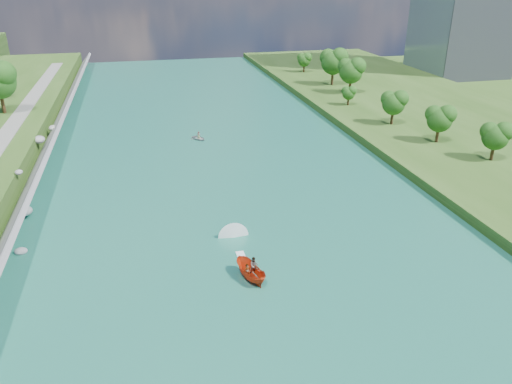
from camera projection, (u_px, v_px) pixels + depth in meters
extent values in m
plane|color=#2D5119|center=(270.00, 296.00, 47.79)|extent=(260.00, 260.00, 0.00)
cube|color=#19604E|center=(231.00, 207.00, 65.53)|extent=(55.00, 240.00, 0.10)
cube|color=slate|center=(17.00, 216.00, 59.32)|extent=(3.54, 236.00, 4.05)
ellipsoid|color=gray|center=(21.00, 251.00, 54.81)|extent=(1.42, 1.20, 0.80)
ellipsoid|color=gray|center=(25.00, 211.00, 62.32)|extent=(1.70, 1.76, 1.17)
ellipsoid|color=gray|center=(19.00, 172.00, 67.10)|extent=(1.03, 1.14, 0.66)
ellipsoid|color=gray|center=(42.00, 163.00, 75.15)|extent=(0.93, 0.98, 0.69)
ellipsoid|color=gray|center=(39.00, 140.00, 82.39)|extent=(1.90, 2.15, 1.20)
ellipsoid|color=gray|center=(53.00, 128.00, 91.81)|extent=(1.40, 1.63, 1.01)
ellipsoid|color=#1D4512|center=(495.00, 138.00, 76.23)|extent=(4.32, 4.32, 7.19)
ellipsoid|color=#1D4512|center=(439.00, 120.00, 84.25)|extent=(4.57, 4.57, 7.62)
ellipsoid|color=#1D4512|center=(394.00, 104.00, 94.13)|extent=(4.61, 4.61, 7.69)
ellipsoid|color=#1D4512|center=(349.00, 94.00, 108.12)|extent=(2.95, 2.95, 4.91)
ellipsoid|color=#1D4512|center=(351.00, 73.00, 117.49)|extent=(5.92, 5.92, 9.87)
ellipsoid|color=#1D4512|center=(333.00, 63.00, 126.02)|extent=(6.51, 6.51, 10.85)
ellipsoid|color=#1D4512|center=(304.00, 61.00, 142.80)|extent=(3.91, 3.91, 6.52)
imported|color=red|center=(250.00, 271.00, 49.93)|extent=(3.08, 4.95, 1.79)
imported|color=#66605B|center=(247.00, 272.00, 49.37)|extent=(0.62, 0.41, 1.68)
imported|color=#66605B|center=(254.00, 265.00, 50.33)|extent=(0.89, 0.70, 1.80)
cube|color=white|center=(244.00, 263.00, 52.94)|extent=(0.90, 5.00, 0.06)
imported|color=#95979D|center=(199.00, 138.00, 91.40)|extent=(3.58, 3.81, 0.64)
imported|color=#66605B|center=(199.00, 135.00, 91.18)|extent=(0.70, 0.56, 1.24)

